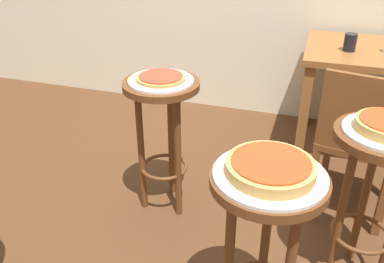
% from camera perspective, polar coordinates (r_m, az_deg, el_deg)
% --- Properties ---
extents(ground_plane, '(6.00, 6.00, 0.00)m').
position_cam_1_polar(ground_plane, '(2.26, -1.43, -13.69)').
color(ground_plane, '#4C2D19').
extents(stool_middle, '(0.39, 0.39, 0.76)m').
position_cam_1_polar(stool_middle, '(1.48, 9.97, -12.52)').
color(stool_middle, '#5B3319').
rests_on(stool_middle, ground_plane).
extents(serving_plate_middle, '(0.37, 0.37, 0.01)m').
position_cam_1_polar(serving_plate_middle, '(1.36, 10.69, -5.91)').
color(serving_plate_middle, silver).
rests_on(serving_plate_middle, stool_middle).
extents(pizza_middle, '(0.29, 0.29, 0.05)m').
position_cam_1_polar(pizza_middle, '(1.34, 10.80, -4.90)').
color(pizza_middle, tan).
rests_on(pizza_middle, serving_plate_middle).
extents(stool_leftside, '(0.39, 0.39, 0.76)m').
position_cam_1_polar(stool_leftside, '(1.85, 24.00, -5.66)').
color(stool_leftside, '#5B3319').
rests_on(stool_leftside, ground_plane).
extents(stool_rear, '(0.39, 0.39, 0.76)m').
position_cam_1_polar(stool_rear, '(2.16, -4.13, 1.93)').
color(stool_rear, '#5B3319').
rests_on(stool_rear, ground_plane).
extents(serving_plate_rear, '(0.33, 0.33, 0.01)m').
position_cam_1_polar(serving_plate_rear, '(2.07, -4.33, 7.04)').
color(serving_plate_rear, silver).
rests_on(serving_plate_rear, stool_rear).
extents(pizza_rear, '(0.25, 0.25, 0.02)m').
position_cam_1_polar(pizza_rear, '(2.07, -4.34, 7.45)').
color(pizza_rear, '#B78442').
rests_on(pizza_rear, serving_plate_rear).
extents(dining_table, '(0.89, 0.72, 0.74)m').
position_cam_1_polar(dining_table, '(2.92, 24.01, 7.99)').
color(dining_table, brown).
rests_on(dining_table, ground_plane).
extents(cup_near_edge, '(0.08, 0.08, 0.11)m').
position_cam_1_polar(cup_near_edge, '(2.77, 21.02, 11.43)').
color(cup_near_edge, black).
rests_on(cup_near_edge, dining_table).
extents(wooden_chair, '(0.47, 0.47, 0.85)m').
position_cam_1_polar(wooden_chair, '(2.30, 22.12, -1.01)').
color(wooden_chair, brown).
rests_on(wooden_chair, ground_plane).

